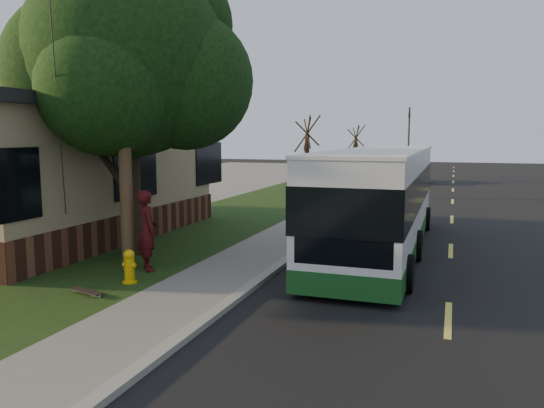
% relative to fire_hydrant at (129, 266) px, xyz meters
% --- Properties ---
extents(ground, '(120.00, 120.00, 0.00)m').
position_rel_fire_hydrant_xyz_m(ground, '(2.60, 0.00, -0.43)').
color(ground, black).
rests_on(ground, ground).
extents(road, '(8.00, 80.00, 0.01)m').
position_rel_fire_hydrant_xyz_m(road, '(6.60, 10.00, -0.43)').
color(road, black).
rests_on(road, ground).
extents(curb, '(0.25, 80.00, 0.12)m').
position_rel_fire_hydrant_xyz_m(curb, '(2.60, 10.00, -0.37)').
color(curb, gray).
rests_on(curb, ground).
extents(sidewalk, '(2.00, 80.00, 0.08)m').
position_rel_fire_hydrant_xyz_m(sidewalk, '(1.60, 10.00, -0.39)').
color(sidewalk, slate).
rests_on(sidewalk, ground).
extents(grass_verge, '(5.00, 80.00, 0.07)m').
position_rel_fire_hydrant_xyz_m(grass_verge, '(-1.90, 10.00, -0.40)').
color(grass_verge, black).
rests_on(grass_verge, ground).
extents(building_lot, '(15.00, 80.00, 0.04)m').
position_rel_fire_hydrant_xyz_m(building_lot, '(-11.90, 10.00, -0.41)').
color(building_lot, slate).
rests_on(building_lot, ground).
extents(fire_hydrant, '(0.32, 0.32, 0.74)m').
position_rel_fire_hydrant_xyz_m(fire_hydrant, '(0.00, 0.00, 0.00)').
color(fire_hydrant, '#E9B50C').
rests_on(fire_hydrant, grass_verge).
extents(utility_pole, '(2.86, 3.21, 9.07)m').
position_rel_fire_hydrant_xyz_m(utility_pole, '(-0.71, 0.99, 4.20)').
color(utility_pole, '#473321').
rests_on(utility_pole, ground).
extents(leafy_tree, '(6.30, 6.00, 7.80)m').
position_rel_fire_hydrant_xyz_m(leafy_tree, '(-1.57, 2.65, 4.73)').
color(leafy_tree, black).
rests_on(leafy_tree, grass_verge).
extents(bare_tree_near, '(1.38, 1.21, 4.31)m').
position_rel_fire_hydrant_xyz_m(bare_tree_near, '(-0.90, 18.00, 1.72)').
color(bare_tree_near, black).
rests_on(bare_tree_near, grass_verge).
extents(bare_tree_far, '(1.38, 1.21, 4.03)m').
position_rel_fire_hydrant_xyz_m(bare_tree_far, '(-0.40, 30.00, 1.57)').
color(bare_tree_far, black).
rests_on(bare_tree_far, grass_verge).
extents(traffic_signal, '(0.18, 0.22, 5.50)m').
position_rel_fire_hydrant_xyz_m(traffic_signal, '(3.10, 34.00, 2.73)').
color(traffic_signal, '#2D2D30').
rests_on(traffic_signal, ground).
extents(transit_bus, '(2.45, 10.62, 2.88)m').
position_rel_fire_hydrant_xyz_m(transit_bus, '(4.66, 5.34, 1.10)').
color(transit_bus, silver).
rests_on(transit_bus, ground).
extents(skateboarder, '(0.82, 0.82, 1.92)m').
position_rel_fire_hydrant_xyz_m(skateboarder, '(-0.22, 1.10, 0.60)').
color(skateboarder, '#430D10').
rests_on(skateboarder, grass_verge).
extents(skateboard_spare, '(0.89, 0.44, 0.08)m').
position_rel_fire_hydrant_xyz_m(skateboard_spare, '(-0.33, -1.02, -0.30)').
color(skateboard_spare, black).
rests_on(skateboard_spare, grass_verge).
extents(dumpster, '(1.88, 1.61, 1.47)m').
position_rel_fire_hydrant_xyz_m(dumpster, '(-6.51, 6.03, 0.35)').
color(dumpster, black).
rests_on(dumpster, building_lot).
extents(distant_car, '(1.81, 4.08, 1.37)m').
position_rel_fire_hydrant_xyz_m(distant_car, '(4.10, 28.47, 0.25)').
color(distant_car, black).
rests_on(distant_car, ground).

